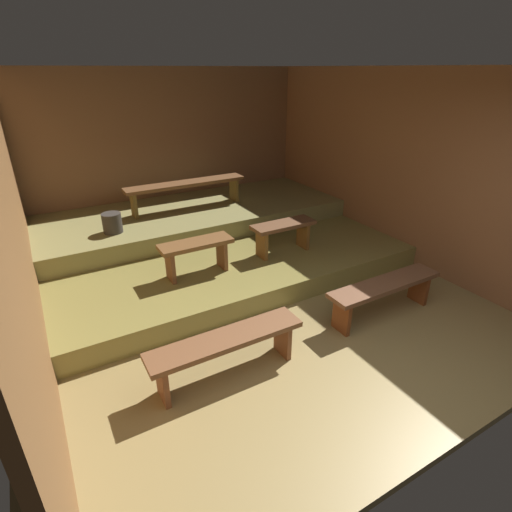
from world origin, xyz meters
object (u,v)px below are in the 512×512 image
Objects in this scene: bench_lower_left at (196,250)px; bench_middle_center at (186,187)px; bench_floor_right at (385,289)px; bench_floor_left at (227,345)px; bench_lower_right at (283,231)px; pail_middle at (112,223)px.

bench_lower_left is 0.47× the size of bench_middle_center.
bench_floor_right is 2.31m from bench_lower_left.
bench_lower_right reaches higher than bench_floor_left.
pail_middle is (-2.41, 2.84, 0.34)m from bench_floor_right.
bench_lower_left is (-1.67, 1.58, 0.25)m from bench_floor_right.
bench_lower_right reaches higher than bench_floor_right.
bench_floor_right is 0.76× the size of bench_middle_center.
pail_middle is at bearing 120.37° from bench_lower_left.
bench_middle_center is at bearing 74.50° from bench_floor_left.
pail_middle reaches higher than bench_floor_left.
pail_middle is at bearing 148.26° from bench_lower_right.
bench_middle_center reaches higher than bench_lower_right.
bench_lower_right is (-0.36, 1.58, 0.25)m from bench_floor_right.
bench_lower_left is at bearing 136.58° from bench_floor_right.
bench_lower_left and bench_lower_right have the same top height.
bench_floor_left is 2.03m from bench_floor_right.
bench_floor_right is at bearing -77.05° from bench_lower_right.
bench_lower_right is at bearing 0.00° from bench_lower_left.
bench_floor_left is at bearing -82.41° from pail_middle.
pail_middle is (-1.30, -0.47, -0.23)m from bench_middle_center.
bench_floor_right is 1.62× the size of bench_lower_right.
bench_floor_left and bench_floor_right have the same top height.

